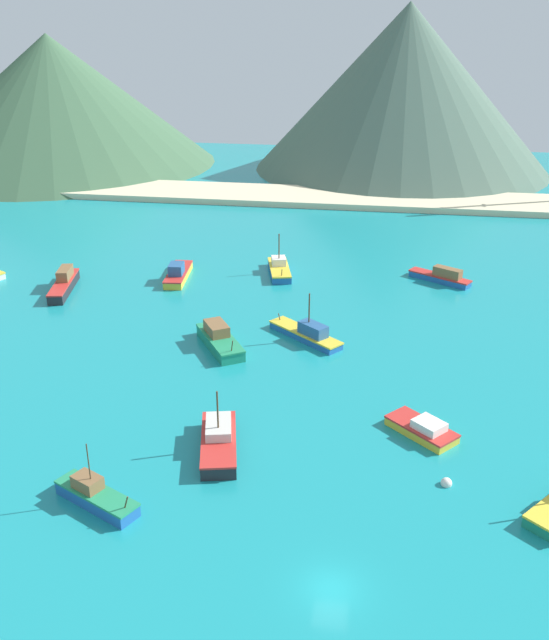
{
  "coord_description": "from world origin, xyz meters",
  "views": [
    {
      "loc": [
        1.86,
        -37.99,
        37.57
      ],
      "look_at": [
        -10.28,
        39.84,
        2.49
      ],
      "focal_mm": 39.85,
      "sensor_mm": 36.0,
      "label": 1
    }
  ],
  "objects_px": {
    "fishing_boat_4": "(423,429)",
    "fishing_boat_10": "(95,496)",
    "fishing_boat_0": "(178,273)",
    "fishing_boat_12": "(279,269)",
    "fishing_boat_6": "(219,441)",
    "fishing_boat_7": "(307,333)",
    "fishing_boat_8": "(442,276)",
    "fishing_boat_14": "(64,283)",
    "buoy_0": "(446,483)",
    "fishing_boat_15": "(219,339)"
  },
  "relations": [
    {
      "from": "fishing_boat_4",
      "to": "fishing_boat_10",
      "type": "bearing_deg",
      "value": -151.49
    },
    {
      "from": "fishing_boat_0",
      "to": "fishing_boat_12",
      "type": "xyz_separation_m",
      "value": [
        14.59,
        4.64,
        -0.12
      ]
    },
    {
      "from": "fishing_boat_6",
      "to": "fishing_boat_7",
      "type": "height_order",
      "value": "fishing_boat_7"
    },
    {
      "from": "fishing_boat_10",
      "to": "fishing_boat_12",
      "type": "distance_m",
      "value": 56.72
    },
    {
      "from": "fishing_boat_8",
      "to": "fishing_boat_14",
      "type": "relative_size",
      "value": 0.81
    },
    {
      "from": "fishing_boat_0",
      "to": "fishing_boat_12",
      "type": "height_order",
      "value": "fishing_boat_12"
    },
    {
      "from": "fishing_boat_6",
      "to": "fishing_boat_14",
      "type": "height_order",
      "value": "fishing_boat_6"
    },
    {
      "from": "fishing_boat_14",
      "to": "fishing_boat_6",
      "type": "bearing_deg",
      "value": -49.07
    },
    {
      "from": "fishing_boat_10",
      "to": "fishing_boat_12",
      "type": "relative_size",
      "value": 0.85
    },
    {
      "from": "buoy_0",
      "to": "fishing_boat_14",
      "type": "bearing_deg",
      "value": 143.65
    },
    {
      "from": "fishing_boat_7",
      "to": "fishing_boat_12",
      "type": "distance_m",
      "value": 23.47
    },
    {
      "from": "fishing_boat_4",
      "to": "fishing_boat_15",
      "type": "bearing_deg",
      "value": 146.35
    },
    {
      "from": "fishing_boat_14",
      "to": "buoy_0",
      "type": "bearing_deg",
      "value": -36.35
    },
    {
      "from": "fishing_boat_6",
      "to": "fishing_boat_10",
      "type": "bearing_deg",
      "value": -131.9
    },
    {
      "from": "fishing_boat_7",
      "to": "fishing_boat_14",
      "type": "bearing_deg",
      "value": 163.29
    },
    {
      "from": "fishing_boat_6",
      "to": "fishing_boat_12",
      "type": "distance_m",
      "value": 47.17
    },
    {
      "from": "fishing_boat_10",
      "to": "fishing_boat_14",
      "type": "height_order",
      "value": "fishing_boat_10"
    },
    {
      "from": "fishing_boat_7",
      "to": "fishing_boat_14",
      "type": "xyz_separation_m",
      "value": [
        -36.28,
        10.89,
        0.24
      ]
    },
    {
      "from": "fishing_boat_4",
      "to": "fishing_boat_14",
      "type": "distance_m",
      "value": 57.97
    },
    {
      "from": "fishing_boat_4",
      "to": "fishing_boat_8",
      "type": "bearing_deg",
      "value": 84.27
    },
    {
      "from": "fishing_boat_14",
      "to": "fishing_boat_15",
      "type": "relative_size",
      "value": 1.16
    },
    {
      "from": "fishing_boat_6",
      "to": "fishing_boat_15",
      "type": "distance_m",
      "value": 21.54
    },
    {
      "from": "fishing_boat_4",
      "to": "fishing_boat_14",
      "type": "xyz_separation_m",
      "value": [
        -49.51,
        30.15,
        0.41
      ]
    },
    {
      "from": "fishing_boat_4",
      "to": "fishing_boat_15",
      "type": "height_order",
      "value": "fishing_boat_15"
    },
    {
      "from": "fishing_boat_6",
      "to": "fishing_boat_14",
      "type": "bearing_deg",
      "value": 130.93
    },
    {
      "from": "fishing_boat_7",
      "to": "fishing_boat_10",
      "type": "xyz_separation_m",
      "value": [
        -13.64,
        -33.86,
        0.0
      ]
    },
    {
      "from": "fishing_boat_15",
      "to": "fishing_boat_12",
      "type": "bearing_deg",
      "value": 82.75
    },
    {
      "from": "fishing_boat_4",
      "to": "fishing_boat_14",
      "type": "height_order",
      "value": "fishing_boat_14"
    },
    {
      "from": "fishing_boat_10",
      "to": "fishing_boat_12",
      "type": "height_order",
      "value": "fishing_boat_12"
    },
    {
      "from": "fishing_boat_14",
      "to": "fishing_boat_0",
      "type": "bearing_deg",
      "value": 25.01
    },
    {
      "from": "fishing_boat_7",
      "to": "fishing_boat_14",
      "type": "height_order",
      "value": "fishing_boat_7"
    },
    {
      "from": "fishing_boat_10",
      "to": "fishing_boat_14",
      "type": "xyz_separation_m",
      "value": [
        -22.64,
        44.75,
        0.24
      ]
    },
    {
      "from": "fishing_boat_0",
      "to": "fishing_boat_6",
      "type": "height_order",
      "value": "fishing_boat_6"
    },
    {
      "from": "fishing_boat_7",
      "to": "fishing_boat_15",
      "type": "height_order",
      "value": "fishing_boat_7"
    },
    {
      "from": "fishing_boat_7",
      "to": "fishing_boat_10",
      "type": "bearing_deg",
      "value": -111.94
    },
    {
      "from": "fishing_boat_7",
      "to": "fishing_boat_15",
      "type": "distance_m",
      "value": 10.82
    },
    {
      "from": "fishing_boat_6",
      "to": "fishing_boat_8",
      "type": "xyz_separation_m",
      "value": [
        22.85,
        47.35,
        -0.05
      ]
    },
    {
      "from": "fishing_boat_7",
      "to": "fishing_boat_14",
      "type": "relative_size",
      "value": 0.87
    },
    {
      "from": "fishing_boat_10",
      "to": "fishing_boat_4",
      "type": "bearing_deg",
      "value": 28.51
    },
    {
      "from": "fishing_boat_4",
      "to": "fishing_boat_8",
      "type": "height_order",
      "value": "fishing_boat_8"
    },
    {
      "from": "fishing_boat_12",
      "to": "fishing_boat_7",
      "type": "bearing_deg",
      "value": -73.04
    },
    {
      "from": "fishing_boat_12",
      "to": "buoy_0",
      "type": "relative_size",
      "value": 9.79
    },
    {
      "from": "fishing_boat_7",
      "to": "buoy_0",
      "type": "relative_size",
      "value": 10.07
    },
    {
      "from": "fishing_boat_0",
      "to": "fishing_boat_14",
      "type": "bearing_deg",
      "value": -154.99
    },
    {
      "from": "fishing_boat_8",
      "to": "fishing_boat_14",
      "type": "bearing_deg",
      "value": -167.64
    },
    {
      "from": "fishing_boat_4",
      "to": "fishing_boat_7",
      "type": "height_order",
      "value": "fishing_boat_7"
    },
    {
      "from": "fishing_boat_0",
      "to": "fishing_boat_10",
      "type": "height_order",
      "value": "fishing_boat_10"
    },
    {
      "from": "fishing_boat_8",
      "to": "fishing_boat_14",
      "type": "xyz_separation_m",
      "value": [
        -53.71,
        -11.77,
        0.2
      ]
    },
    {
      "from": "fishing_boat_12",
      "to": "fishing_boat_4",
      "type": "bearing_deg",
      "value": -64.3
    },
    {
      "from": "fishing_boat_14",
      "to": "fishing_boat_15",
      "type": "xyz_separation_m",
      "value": [
        26.1,
        -14.58,
        -0.07
      ]
    }
  ]
}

